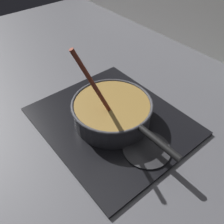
{
  "coord_description": "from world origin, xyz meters",
  "views": [
    {
      "loc": [
        0.59,
        -0.33,
        0.66
      ],
      "look_at": [
        0.09,
        0.07,
        0.05
      ],
      "focal_mm": 38.48,
      "sensor_mm": 36.0,
      "label": 1
    }
  ],
  "objects": [
    {
      "name": "backsplash_wall",
      "position": [
        0.0,
        0.79,
        0.28
      ],
      "size": [
        2.4,
        0.02,
        0.55
      ],
      "primitive_type": "cube",
      "color": "silver",
      "rests_on": "ground"
    },
    {
      "name": "ground",
      "position": [
        0.0,
        0.0,
        -0.02
      ],
      "size": [
        2.4,
        1.6,
        0.04
      ],
      "primitive_type": "cube",
      "color": "#4C4C51"
    },
    {
      "name": "hob_plate",
      "position": [
        0.09,
        0.07,
        0.01
      ],
      "size": [
        0.56,
        0.48,
        0.01
      ],
      "primitive_type": "cube",
      "color": "black",
      "rests_on": "ground"
    },
    {
      "name": "spare_burner",
      "position": [
        0.27,
        0.07,
        0.01
      ],
      "size": [
        0.16,
        0.16,
        0.01
      ],
      "primitive_type": "cylinder",
      "color": "#262628",
      "rests_on": "hob_plate"
    },
    {
      "name": "cooking_pan",
      "position": [
        0.09,
        0.07,
        0.06
      ],
      "size": [
        0.45,
        0.29,
        0.33
      ],
      "color": "#38383D",
      "rests_on": "hob_plate"
    },
    {
      "name": "burner_ring",
      "position": [
        0.09,
        0.07,
        0.02
      ],
      "size": [
        0.19,
        0.19,
        0.01
      ],
      "primitive_type": "torus",
      "color": "#592D0C",
      "rests_on": "hob_plate"
    }
  ]
}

